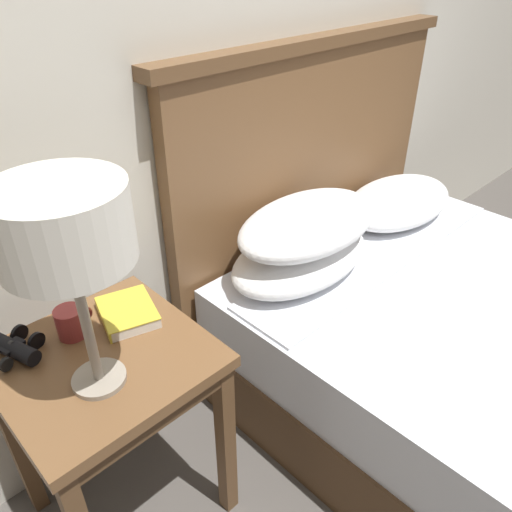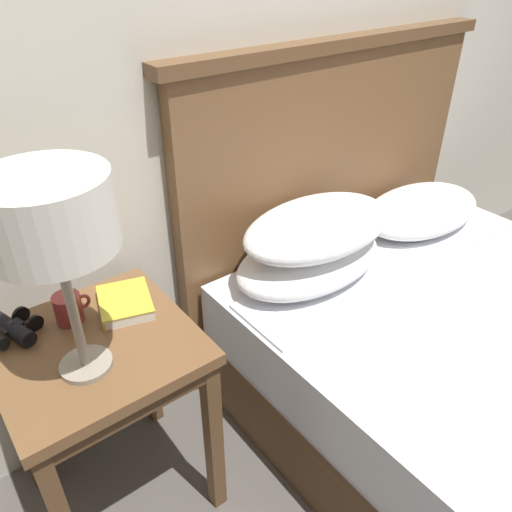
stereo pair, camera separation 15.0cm
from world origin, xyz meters
name	(u,v)px [view 2 (the right image)]	position (x,y,z in m)	size (l,w,h in m)	color
wall_back	(211,43)	(0.00, 1.06, 1.30)	(8.00, 0.06, 2.60)	beige
nightstand	(99,369)	(-0.63, 0.72, 0.57)	(0.51, 0.50, 0.67)	brown
bed	(502,381)	(0.50, 0.11, 0.31)	(1.51, 2.02, 1.28)	#4E3520
table_lamp	(49,218)	(-0.67, 0.65, 1.09)	(0.28, 0.28, 0.52)	gray
book_on_nightstand	(124,303)	(-0.50, 0.81, 0.68)	(0.19, 0.21, 0.04)	silver
binoculars_pair	(13,328)	(-0.78, 0.88, 0.69)	(0.15, 0.16, 0.05)	black
coffee_mug	(69,308)	(-0.64, 0.85, 0.71)	(0.10, 0.08, 0.08)	#993333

